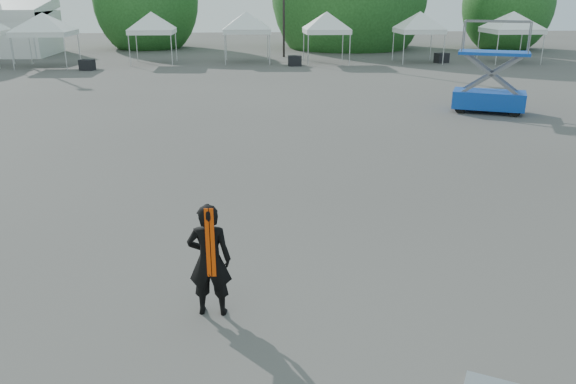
{
  "coord_description": "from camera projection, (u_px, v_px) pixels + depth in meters",
  "views": [
    {
      "loc": [
        -0.03,
        -10.4,
        4.46
      ],
      "look_at": [
        0.67,
        -1.52,
        1.3
      ],
      "focal_mm": 35.0,
      "sensor_mm": 36.0,
      "label": 1
    }
  ],
  "objects": [
    {
      "name": "ground",
      "position": [
        249.0,
        229.0,
        11.27
      ],
      "size": [
        120.0,
        120.0,
        0.0
      ],
      "primitive_type": "plane",
      "color": "#474442",
      "rests_on": "ground"
    },
    {
      "name": "tree_mid_w",
      "position": [
        146.0,
        0.0,
        46.94
      ],
      "size": [
        4.16,
        4.16,
        6.33
      ],
      "color": "#382314",
      "rests_on": "ground"
    },
    {
      "name": "tree_far_e",
      "position": [
        508.0,
        4.0,
        46.44
      ],
      "size": [
        3.84,
        3.84,
        5.84
      ],
      "color": "#382314",
      "rests_on": "ground"
    },
    {
      "name": "tent_c",
      "position": [
        42.0,
        17.0,
        34.97
      ],
      "size": [
        4.75,
        4.75,
        3.88
      ],
      "color": "silver",
      "rests_on": "ground"
    },
    {
      "name": "tent_d",
      "position": [
        151.0,
        16.0,
        36.64
      ],
      "size": [
        4.06,
        4.06,
        3.88
      ],
      "color": "silver",
      "rests_on": "ground"
    },
    {
      "name": "tent_e",
      "position": [
        246.0,
        15.0,
        37.3
      ],
      "size": [
        4.41,
        4.41,
        3.88
      ],
      "color": "silver",
      "rests_on": "ground"
    },
    {
      "name": "tent_f",
      "position": [
        327.0,
        16.0,
        36.95
      ],
      "size": [
        4.14,
        4.14,
        3.88
      ],
      "color": "silver",
      "rests_on": "ground"
    },
    {
      "name": "tent_g",
      "position": [
        420.0,
        16.0,
        37.24
      ],
      "size": [
        4.09,
        4.09,
        3.88
      ],
      "color": "silver",
      "rests_on": "ground"
    },
    {
      "name": "tent_h",
      "position": [
        513.0,
        15.0,
        37.41
      ],
      "size": [
        4.66,
        4.66,
        3.88
      ],
      "color": "silver",
      "rests_on": "ground"
    },
    {
      "name": "man",
      "position": [
        210.0,
        260.0,
        8.02
      ],
      "size": [
        0.66,
        0.47,
        1.72
      ],
      "rotation": [
        0.0,
        0.0,
        3.04
      ],
      "color": "black",
      "rests_on": "ground"
    },
    {
      "name": "scissor_lift",
      "position": [
        492.0,
        67.0,
        21.67
      ],
      "size": [
        3.01,
        2.34,
        3.48
      ],
      "rotation": [
        0.0,
        0.0,
        -0.42
      ],
      "color": "#0B4A96",
      "rests_on": "ground"
    },
    {
      "name": "crate_west",
      "position": [
        87.0,
        65.0,
        34.28
      ],
      "size": [
        0.93,
        0.78,
        0.64
      ],
      "primitive_type": "cube",
      "rotation": [
        0.0,
        0.0,
        -0.18
      ],
      "color": "black",
      "rests_on": "ground"
    },
    {
      "name": "crate_mid",
      "position": [
        295.0,
        61.0,
        36.34
      ],
      "size": [
        0.84,
        0.66,
        0.65
      ],
      "primitive_type": "cube",
      "rotation": [
        0.0,
        0.0,
        -0.0
      ],
      "color": "black",
      "rests_on": "ground"
    },
    {
      "name": "crate_east",
      "position": [
        442.0,
        58.0,
        37.98
      ],
      "size": [
        0.98,
        0.86,
        0.64
      ],
      "primitive_type": "cube",
      "rotation": [
        0.0,
        0.0,
        0.3
      ],
      "color": "black",
      "rests_on": "ground"
    }
  ]
}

